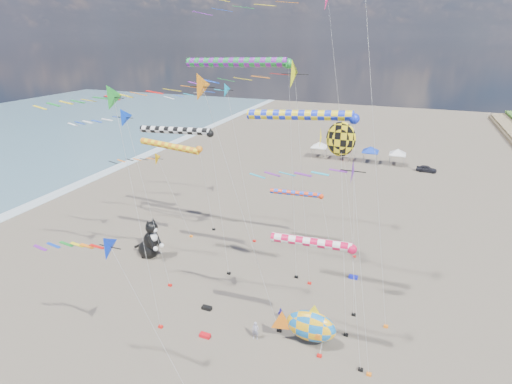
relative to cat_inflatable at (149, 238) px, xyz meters
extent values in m
cone|color=#F5B20B|center=(-2.08, 5.75, 6.96)|extent=(1.61, 1.73, 1.78)
cylinder|color=#B2B2B2|center=(-0.11, 5.75, 2.28)|extent=(3.96, 0.02, 9.37)
cube|color=black|center=(1.86, 5.75, -2.30)|extent=(0.36, 0.24, 0.20)
cylinder|color=#B2B2B2|center=(23.95, -2.70, 11.08)|extent=(3.25, 0.02, 26.97)
cube|color=black|center=(25.56, -2.70, -2.30)|extent=(0.36, 0.24, 0.20)
cone|color=green|center=(4.86, -9.61, 16.60)|extent=(1.94, 2.07, 2.14)
cylinder|color=#B2B2B2|center=(6.24, -9.61, 7.10)|extent=(2.78, 0.02, 19.01)
cube|color=black|center=(7.62, -9.61, -2.30)|extent=(0.36, 0.24, 0.20)
cone|color=#0C91C2|center=(7.47, 7.44, 15.28)|extent=(1.57, 1.68, 1.73)
cylinder|color=#B2B2B2|center=(8.53, 7.44, 6.44)|extent=(2.15, 0.02, 17.69)
cube|color=black|center=(9.60, 7.44, -2.30)|extent=(0.36, 0.24, 0.20)
cone|color=yellow|center=(15.87, 1.20, 17.88)|extent=(2.45, 2.62, 2.70)
cylinder|color=#B2B2B2|center=(16.90, 1.20, 7.74)|extent=(2.10, 0.02, 20.29)
cube|color=black|center=(17.94, 1.20, -2.30)|extent=(0.36, 0.24, 0.20)
cone|color=#581A91|center=(22.39, -8.52, 13.25)|extent=(1.58, 1.69, 1.74)
cylinder|color=#B2B2B2|center=(23.59, -8.52, 5.42)|extent=(2.43, 0.02, 15.65)
cube|color=black|center=(24.79, -8.52, -2.30)|extent=(0.36, 0.24, 0.20)
cone|color=#072BD0|center=(10.96, -15.39, 9.08)|extent=(1.61, 1.72, 1.77)
cylinder|color=#B2B2B2|center=(12.57, -15.39, 3.34)|extent=(3.24, 0.02, 11.49)
cylinder|color=#B2B2B2|center=(19.83, 8.08, 10.88)|extent=(3.13, 0.02, 26.56)
cube|color=black|center=(21.38, 8.08, -2.30)|extent=(0.36, 0.24, 0.20)
cone|color=blue|center=(1.46, -4.10, 13.89)|extent=(1.73, 1.85, 1.91)
cylinder|color=#B2B2B2|center=(3.27, -4.10, 5.74)|extent=(3.63, 0.02, 16.30)
cube|color=black|center=(5.07, -4.10, -2.30)|extent=(0.36, 0.24, 0.20)
cone|color=orange|center=(13.46, -6.44, 17.56)|extent=(1.98, 2.12, 2.18)
cylinder|color=#B2B2B2|center=(15.33, -6.44, 7.58)|extent=(3.78, 0.02, 19.97)
cube|color=black|center=(17.21, -6.44, -2.30)|extent=(0.36, 0.24, 0.20)
cylinder|color=orange|center=(-1.99, 8.45, 8.12)|extent=(8.24, 0.80, 0.80)
sphere|color=orange|center=(2.13, 8.45, 8.12)|extent=(0.84, 0.84, 0.84)
cylinder|color=#B2B2B2|center=(2.88, 8.45, 2.86)|extent=(1.52, 0.02, 10.53)
cube|color=black|center=(3.63, 8.45, -2.30)|extent=(0.36, 0.24, 0.20)
cylinder|color=red|center=(14.03, 9.11, 3.93)|extent=(5.94, 0.59, 0.59)
sphere|color=red|center=(17.01, 9.11, 3.93)|extent=(0.62, 0.62, 0.62)
cylinder|color=#B2B2B2|center=(17.76, 9.11, 0.76)|extent=(1.52, 0.02, 6.34)
cube|color=black|center=(18.51, 9.11, -2.30)|extent=(0.36, 0.24, 0.20)
cylinder|color=black|center=(4.39, -0.08, 12.39)|extent=(7.51, 0.68, 0.68)
sphere|color=black|center=(8.15, -0.08, 12.39)|extent=(0.72, 0.72, 0.72)
cylinder|color=#B2B2B2|center=(8.90, -0.08, 4.99)|extent=(1.52, 0.02, 14.80)
cube|color=black|center=(9.65, -0.08, -2.30)|extent=(0.36, 0.24, 0.20)
cylinder|color=#198E37|center=(9.98, 1.79, 18.58)|extent=(9.85, 0.82, 0.82)
sphere|color=#198E37|center=(14.91, 1.79, 18.58)|extent=(0.86, 0.86, 0.86)
cylinder|color=#B2B2B2|center=(15.66, 1.79, 8.09)|extent=(1.52, 0.02, 20.98)
cube|color=black|center=(16.41, 1.79, -2.30)|extent=(0.36, 0.24, 0.20)
cylinder|color=#162FE1|center=(17.05, -2.12, 15.05)|extent=(8.46, 0.78, 0.78)
sphere|color=#162FE1|center=(21.27, -2.12, 15.05)|extent=(0.82, 0.82, 0.82)
cylinder|color=#B2B2B2|center=(22.02, -2.12, 6.32)|extent=(1.52, 0.02, 17.45)
cube|color=black|center=(22.77, -2.12, -2.30)|extent=(0.36, 0.24, 0.20)
cylinder|color=#D90F41|center=(19.86, -8.30, 7.59)|extent=(5.60, 0.65, 0.65)
sphere|color=#D90F41|center=(22.66, -8.30, 7.59)|extent=(0.68, 0.68, 0.68)
cylinder|color=#B2B2B2|center=(23.41, -8.30, 2.59)|extent=(1.52, 0.02, 9.99)
cube|color=black|center=(24.16, -8.30, -2.30)|extent=(0.36, 0.24, 0.20)
ellipsoid|color=yellow|center=(20.55, -2.96, 13.63)|extent=(2.20, 0.40, 2.64)
cone|color=yellow|center=(19.05, -2.96, 13.63)|extent=(0.12, 1.80, 1.80)
cylinder|color=#B2B2B2|center=(21.55, -3.96, 5.61)|extent=(2.03, 2.03, 16.04)
cube|color=black|center=(22.55, -4.96, -2.30)|extent=(0.36, 0.24, 0.20)
ellipsoid|color=blue|center=(20.00, -7.04, -0.55)|extent=(4.25, 2.40, 2.67)
cone|color=orange|center=(17.68, -7.04, -0.55)|extent=(1.94, 0.51, 1.96)
cone|color=yellow|center=(20.17, -7.04, 0.79)|extent=(1.41, 0.38, 1.42)
cylinder|color=#B2B2B2|center=(21.03, -7.54, -1.70)|extent=(0.11, 1.04, 1.44)
cube|color=red|center=(21.00, -8.04, -2.30)|extent=(0.36, 0.24, 0.20)
imported|color=gray|center=(15.66, -7.95, -1.60)|extent=(0.65, 0.48, 1.61)
imported|color=#176E1E|center=(20.83, -6.34, -1.78)|extent=(0.76, 0.70, 1.25)
imported|color=#2D25B0|center=(16.79, -4.86, -1.86)|extent=(0.54, 0.69, 1.09)
cube|color=red|center=(11.70, -9.27, -2.25)|extent=(0.90, 0.44, 0.30)
cube|color=black|center=(10.16, -6.02, -2.25)|extent=(0.90, 0.44, 0.30)
cube|color=#141BCD|center=(21.89, 3.78, -2.25)|extent=(0.90, 0.44, 0.30)
cube|color=white|center=(9.02, 45.25, -0.15)|extent=(3.00, 3.00, 0.15)
pyramid|color=white|center=(9.02, 45.25, 0.90)|extent=(4.20, 4.20, 1.00)
cylinder|color=#999999|center=(7.72, 43.95, -1.30)|extent=(0.08, 0.08, 2.20)
cylinder|color=#999999|center=(10.32, 43.95, -1.30)|extent=(0.08, 0.08, 2.20)
cylinder|color=#999999|center=(7.72, 46.55, -1.30)|extent=(0.08, 0.08, 2.20)
cylinder|color=#999999|center=(10.32, 46.55, -1.30)|extent=(0.08, 0.08, 2.20)
cube|color=red|center=(14.02, 45.25, -0.15)|extent=(3.00, 3.00, 0.15)
pyramid|color=red|center=(14.02, 45.25, 0.90)|extent=(4.20, 4.20, 1.00)
cylinder|color=#999999|center=(12.72, 43.95, -1.30)|extent=(0.08, 0.08, 2.20)
cylinder|color=#999999|center=(15.32, 43.95, -1.30)|extent=(0.08, 0.08, 2.20)
cylinder|color=#999999|center=(12.72, 46.55, -1.30)|extent=(0.08, 0.08, 2.20)
cylinder|color=#999999|center=(15.32, 46.55, -1.30)|extent=(0.08, 0.08, 2.20)
cube|color=#1234B9|center=(19.02, 45.25, -0.15)|extent=(3.00, 3.00, 0.15)
pyramid|color=#1234B9|center=(19.02, 45.25, 0.90)|extent=(4.20, 4.20, 1.00)
cylinder|color=#999999|center=(17.72, 43.95, -1.30)|extent=(0.08, 0.08, 2.20)
cylinder|color=#999999|center=(20.32, 43.95, -1.30)|extent=(0.08, 0.08, 2.20)
cylinder|color=#999999|center=(17.72, 46.55, -1.30)|extent=(0.08, 0.08, 2.20)
cylinder|color=#999999|center=(20.32, 46.55, -1.30)|extent=(0.08, 0.08, 2.20)
cube|color=silver|center=(24.02, 45.25, -0.15)|extent=(3.00, 3.00, 0.15)
pyramid|color=silver|center=(24.02, 45.25, 0.90)|extent=(4.20, 4.20, 1.00)
cylinder|color=#999999|center=(22.72, 43.95, -1.30)|extent=(0.08, 0.08, 2.20)
cylinder|color=#999999|center=(25.32, 43.95, -1.30)|extent=(0.08, 0.08, 2.20)
cylinder|color=#999999|center=(22.72, 46.55, -1.30)|extent=(0.08, 0.08, 2.20)
cylinder|color=#999999|center=(25.32, 46.55, -1.30)|extent=(0.08, 0.08, 2.20)
imported|color=#26262D|center=(29.32, 43.25, -1.81)|extent=(3.61, 1.70, 1.19)
camera|label=1|loc=(25.03, -32.28, 20.83)|focal=28.00mm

